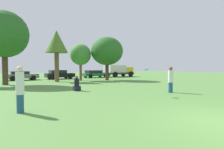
{
  "coord_description": "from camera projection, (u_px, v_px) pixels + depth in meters",
  "views": [
    {
      "loc": [
        -5.93,
        -2.68,
        1.66
      ],
      "look_at": [
        -0.45,
        5.65,
        1.29
      ],
      "focal_mm": 29.86,
      "sensor_mm": 36.0,
      "label": 1
    }
  ],
  "objects": [
    {
      "name": "person_thrower",
      "position": [
        20.0,
        89.0,
        6.8
      ],
      "size": [
        0.29,
        0.29,
        1.71
      ],
      "rotation": [
        0.0,
        0.0,
        0.07
      ],
      "color": "navy",
      "rests_on": "ground"
    },
    {
      "name": "person_catcher",
      "position": [
        171.0,
        79.0,
        12.37
      ],
      "size": [
        0.33,
        0.33,
        1.72
      ],
      "rotation": [
        0.0,
        0.0,
        -3.07
      ],
      "color": "navy",
      "rests_on": "ground"
    },
    {
      "name": "frisbee",
      "position": [
        146.0,
        70.0,
        10.94
      ],
      "size": [
        0.3,
        0.29,
        0.1
      ],
      "color": "#19B2D8"
    },
    {
      "name": "bystander_sitting",
      "position": [
        77.0,
        85.0,
        13.33
      ],
      "size": [
        0.47,
        0.39,
        1.08
      ],
      "color": "#191E33",
      "rests_on": "ground"
    },
    {
      "name": "tree_1",
      "position": [
        4.0,
        34.0,
        17.7
      ],
      "size": [
        4.43,
        4.43,
        7.07
      ],
      "color": "#473323",
      "rests_on": "ground"
    },
    {
      "name": "tree_2",
      "position": [
        57.0,
        43.0,
        21.71
      ],
      "size": [
        2.6,
        2.6,
        6.02
      ],
      "color": "brown",
      "rests_on": "ground"
    },
    {
      "name": "tree_3",
      "position": [
        81.0,
        55.0,
        23.61
      ],
      "size": [
        2.66,
        2.66,
        4.64
      ],
      "color": "brown",
      "rests_on": "ground"
    },
    {
      "name": "tree_4",
      "position": [
        107.0,
        51.0,
        24.54
      ],
      "size": [
        4.22,
        4.22,
        5.69
      ],
      "color": "#473323",
      "rests_on": "ground"
    },
    {
      "name": "parked_car_grey",
      "position": [
        22.0,
        75.0,
        24.54
      ],
      "size": [
        3.88,
        2.1,
        1.17
      ],
      "rotation": [
        0.0,
        0.0,
        0.0
      ],
      "color": "slate",
      "rests_on": "ground"
    },
    {
      "name": "parked_car_black",
      "position": [
        59.0,
        74.0,
        27.24
      ],
      "size": [
        4.03,
        2.08,
        1.29
      ],
      "rotation": [
        0.0,
        0.0,
        0.0
      ],
      "color": "black",
      "rests_on": "ground"
    },
    {
      "name": "parked_car_green",
      "position": [
        95.0,
        74.0,
        30.99
      ],
      "size": [
        4.53,
        2.08,
        1.21
      ],
      "rotation": [
        0.0,
        0.0,
        0.0
      ],
      "color": "#196633",
      "rests_on": "ground"
    },
    {
      "name": "delivery_truck_yellow",
      "position": [
        118.0,
        70.0,
        33.71
      ],
      "size": [
        5.52,
        2.55,
        2.08
      ],
      "rotation": [
        0.0,
        0.0,
        0.0
      ],
      "color": "#2D2D33",
      "rests_on": "ground"
    }
  ]
}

